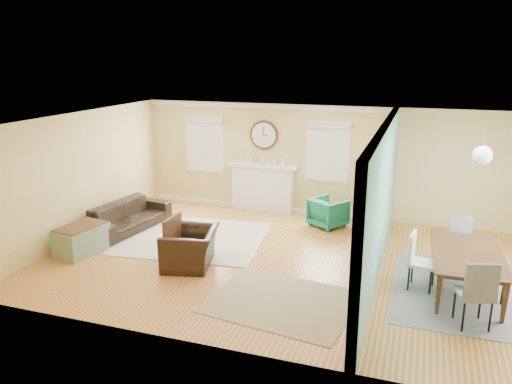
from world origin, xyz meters
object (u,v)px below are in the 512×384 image
Objects in this scene: dining_table at (468,273)px; sofa at (128,216)px; eames_chair at (191,248)px; credenza at (371,220)px; green_chair at (328,212)px.

sofa is at bearing 81.51° from dining_table.
credenza is at bearing 116.96° from eames_chair.
sofa is 1.99× the size of eames_chair.
sofa is at bearing -167.17° from credenza.
green_chair is 0.45× the size of credenza.
credenza reaches higher than sofa.
dining_table is (1.75, -2.03, -0.06)m from credenza.
eames_chair is 1.49× the size of green_chair.
credenza is 2.68m from dining_table.
dining_table is (2.72, -2.48, 0.02)m from green_chair.
sofa is 2.52m from eames_chair.
green_chair is at bearing 154.88° from credenza.
credenza reaches higher than dining_table.
eames_chair is (2.15, -1.31, 0.04)m from sofa.
dining_table reaches higher than sofa.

